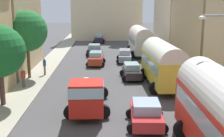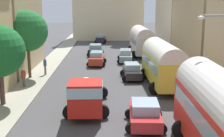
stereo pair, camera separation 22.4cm
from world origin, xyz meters
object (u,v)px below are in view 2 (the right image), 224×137
(pedestrian_0, at_px, (24,77))
(car_2, at_px, (100,39))
(parked_bus_2, at_px, (141,40))
(car_5, at_px, (126,56))
(streetlamp_near, at_px, (224,61))
(car_4, at_px, (132,71))
(car_0, at_px, (97,58))
(car_3, at_px, (145,114))
(parked_bus_1, at_px, (163,62))
(pedestrian_2, at_px, (45,66))
(car_1, at_px, (96,50))
(cargo_truck_0, at_px, (86,94))

(pedestrian_0, bearing_deg, car_2, 78.41)
(parked_bus_2, height_order, pedestrian_0, parked_bus_2)
(car_5, xyz_separation_m, streetlamp_near, (4.26, -19.87, 3.21))
(parked_bus_2, bearing_deg, car_4, -100.61)
(car_0, relative_size, pedestrian_0, 2.29)
(parked_bus_2, xyz_separation_m, car_3, (-2.72, -24.74, -1.41))
(parked_bus_1, xyz_separation_m, pedestrian_2, (-11.09, 3.78, -1.07))
(parked_bus_1, distance_m, car_2, 29.66)
(car_1, bearing_deg, car_0, -86.89)
(parked_bus_1, height_order, pedestrian_0, parked_bus_1)
(car_0, bearing_deg, pedestrian_2, -133.29)
(car_5, relative_size, streetlamp_near, 0.65)
(parked_bus_1, height_order, car_0, parked_bus_1)
(car_1, bearing_deg, parked_bus_1, -67.88)
(car_0, relative_size, streetlamp_near, 0.61)
(cargo_truck_0, distance_m, car_1, 22.31)
(cargo_truck_0, height_order, car_0, cargo_truck_0)
(car_2, bearing_deg, car_3, -85.02)
(car_3, bearing_deg, pedestrian_0, 139.03)
(car_0, distance_m, car_2, 19.91)
(streetlamp_near, bearing_deg, car_0, 113.34)
(car_2, bearing_deg, cargo_truck_0, -90.51)
(car_2, height_order, car_5, car_2)
(cargo_truck_0, distance_m, car_5, 17.77)
(car_1, bearing_deg, car_5, -51.61)
(parked_bus_1, xyz_separation_m, car_4, (-2.48, 2.54, -1.38))
(car_0, relative_size, car_5, 0.94)
(parked_bus_2, distance_m, car_1, 6.62)
(car_3, relative_size, car_5, 0.88)
(parked_bus_1, bearing_deg, pedestrian_2, 161.17)
(parked_bus_2, distance_m, car_5, 5.88)
(car_4, bearing_deg, cargo_truck_0, -112.89)
(parked_bus_2, distance_m, car_3, 24.93)
(cargo_truck_0, height_order, streetlamp_near, streetlamp_near)
(pedestrian_2, bearing_deg, car_0, 46.71)
(parked_bus_2, height_order, car_2, parked_bus_2)
(car_0, distance_m, pedestrian_0, 11.42)
(car_5, height_order, pedestrian_0, pedestrian_0)
(car_4, bearing_deg, parked_bus_1, -45.73)
(parked_bus_1, bearing_deg, parked_bus_2, 89.86)
(car_0, bearing_deg, parked_bus_1, -56.33)
(car_1, height_order, streetlamp_near, streetlamp_near)
(car_1, height_order, car_4, car_1)
(car_0, height_order, car_4, car_0)
(cargo_truck_0, distance_m, car_2, 35.50)
(car_1, relative_size, streetlamp_near, 0.63)
(car_0, xyz_separation_m, car_4, (3.59, -6.56, -0.05))
(cargo_truck_0, relative_size, car_4, 1.79)
(car_1, distance_m, pedestrian_2, 12.91)
(streetlamp_near, bearing_deg, cargo_truck_0, 162.65)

